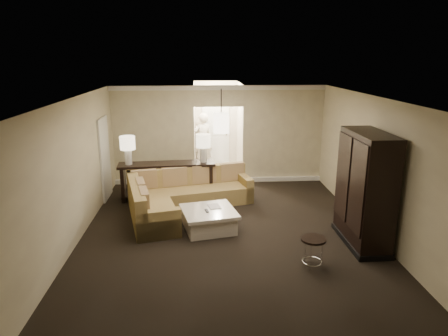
{
  "coord_description": "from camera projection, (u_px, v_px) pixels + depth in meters",
  "views": [
    {
      "loc": [
        -0.56,
        -7.23,
        3.57
      ],
      "look_at": [
        -0.03,
        1.2,
        1.2
      ],
      "focal_mm": 32.0,
      "sensor_mm": 36.0,
      "label": 1
    }
  ],
  "objects": [
    {
      "name": "ground",
      "position": [
        229.0,
        242.0,
        7.94
      ],
      "size": [
        8.0,
        8.0,
        0.0
      ],
      "primitive_type": "plane",
      "color": "black",
      "rests_on": "ground"
    },
    {
      "name": "wall_back",
      "position": [
        219.0,
        135.0,
        11.41
      ],
      "size": [
        6.0,
        0.04,
        2.8
      ],
      "primitive_type": "cube",
      "color": "beige",
      "rests_on": "ground"
    },
    {
      "name": "wall_front",
      "position": [
        262.0,
        297.0,
        3.72
      ],
      "size": [
        6.0,
        0.04,
        2.8
      ],
      "primitive_type": "cube",
      "color": "beige",
      "rests_on": "ground"
    },
    {
      "name": "wall_left",
      "position": [
        68.0,
        178.0,
        7.38
      ],
      "size": [
        0.04,
        8.0,
        2.8
      ],
      "primitive_type": "cube",
      "color": "beige",
      "rests_on": "ground"
    },
    {
      "name": "wall_right",
      "position": [
        383.0,
        172.0,
        7.75
      ],
      "size": [
        0.04,
        8.0,
        2.8
      ],
      "primitive_type": "cube",
      "color": "beige",
      "rests_on": "ground"
    },
    {
      "name": "ceiling",
      "position": [
        230.0,
        101.0,
        7.19
      ],
      "size": [
        6.0,
        8.0,
        0.02
      ],
      "primitive_type": "cube",
      "color": "silver",
      "rests_on": "wall_back"
    },
    {
      "name": "crown_molding",
      "position": [
        219.0,
        88.0,
        11.0
      ],
      "size": [
        6.0,
        0.1,
        0.12
      ],
      "primitive_type": "cube",
      "color": "white",
      "rests_on": "wall_back"
    },
    {
      "name": "baseboard",
      "position": [
        219.0,
        180.0,
        11.72
      ],
      "size": [
        6.0,
        0.1,
        0.12
      ],
      "primitive_type": "cube",
      "color": "white",
      "rests_on": "ground"
    },
    {
      "name": "side_door",
      "position": [
        105.0,
        159.0,
        10.17
      ],
      "size": [
        0.05,
        0.9,
        2.1
      ],
      "primitive_type": "cube",
      "color": "white",
      "rests_on": "ground"
    },
    {
      "name": "foyer",
      "position": [
        217.0,
        130.0,
        12.73
      ],
      "size": [
        1.44,
        2.02,
        2.8
      ],
      "color": "silver",
      "rests_on": "ground"
    },
    {
      "name": "sectional_sofa",
      "position": [
        179.0,
        196.0,
        9.5
      ],
      "size": [
        3.16,
        2.94,
        0.9
      ],
      "rotation": [
        0.0,
        0.0,
        0.23
      ],
      "color": "brown",
      "rests_on": "ground"
    },
    {
      "name": "coffee_table",
      "position": [
        209.0,
        219.0,
        8.48
      ],
      "size": [
        1.3,
        1.3,
        0.46
      ],
      "rotation": [
        0.0,
        0.0,
        0.21
      ],
      "color": "silver",
      "rests_on": "ground"
    },
    {
      "name": "console_table",
      "position": [
        167.0,
        177.0,
        10.27
      ],
      "size": [
        2.48,
        0.73,
        0.94
      ],
      "rotation": [
        0.0,
        0.0,
        0.07
      ],
      "color": "black",
      "rests_on": "ground"
    },
    {
      "name": "armoire",
      "position": [
        365.0,
        192.0,
        7.64
      ],
      "size": [
        0.66,
        1.55,
        2.22
      ],
      "color": "black",
      "rests_on": "ground"
    },
    {
      "name": "drink_table",
      "position": [
        313.0,
        246.0,
        6.93
      ],
      "size": [
        0.43,
        0.43,
        0.54
      ],
      "rotation": [
        0.0,
        0.0,
        0.05
      ],
      "color": "black",
      "rests_on": "ground"
    },
    {
      "name": "table_lamp_left",
      "position": [
        128.0,
        146.0,
        9.91
      ],
      "size": [
        0.38,
        0.38,
        0.72
      ],
      "color": "silver",
      "rests_on": "console_table"
    },
    {
      "name": "table_lamp_right",
      "position": [
        203.0,
        144.0,
        10.16
      ],
      "size": [
        0.38,
        0.38,
        0.72
      ],
      "color": "silver",
      "rests_on": "console_table"
    },
    {
      "name": "pendant_light",
      "position": [
        221.0,
        123.0,
        10.01
      ],
      "size": [
        0.38,
        0.38,
        1.09
      ],
      "color": "black",
      "rests_on": "ceiling"
    },
    {
      "name": "person",
      "position": [
        203.0,
        138.0,
        13.03
      ],
      "size": [
        0.86,
        0.72,
        2.02
      ],
      "primitive_type": "imported",
      "rotation": [
        0.0,
        0.0,
        3.53
      ],
      "color": "beige",
      "rests_on": "ground"
    }
  ]
}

